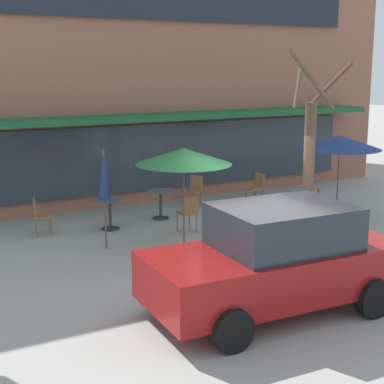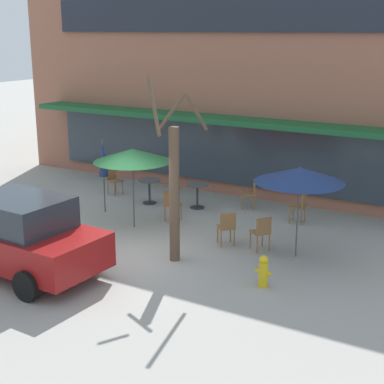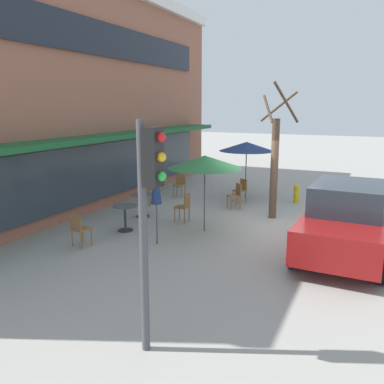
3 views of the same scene
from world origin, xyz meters
name	(u,v)px [view 1 (image 1 of 3)]	position (x,y,z in m)	size (l,w,h in m)	color
ground_plane	(262,261)	(0.00, 0.00, 0.00)	(80.00, 80.00, 0.00)	#9E9B93
building_facade	(93,65)	(0.00, 9.97, 3.97)	(17.64, 9.10, 7.95)	#935B47
cafe_table_near_wall	(110,209)	(-1.85, 3.79, 0.52)	(0.70, 0.70, 0.76)	#333338
cafe_table_streetside	(161,200)	(-0.32, 4.13, 0.52)	(0.70, 0.70, 0.76)	#333338
patio_umbrella_green_folded	(340,142)	(3.72, 1.91, 2.02)	(2.10, 2.10, 2.20)	#4C4C51
patio_umbrella_cream_folded	(104,176)	(-2.49, 2.38, 1.63)	(0.28, 0.28, 2.20)	#4C4C51
patio_umbrella_corner_open	(184,156)	(-0.92, 1.70, 2.02)	(2.10, 2.10, 2.20)	#4C4C51
cafe_chair_0	(194,189)	(1.11, 4.89, 0.53)	(0.54, 0.54, 0.89)	olive
cafe_chair_1	(39,214)	(-3.50, 4.08, 0.53)	(0.46, 0.46, 0.89)	olive
cafe_chair_2	(188,211)	(-0.29, 2.65, 0.53)	(0.41, 0.41, 0.89)	olive
cafe_chair_3	(257,186)	(2.88, 4.36, 0.53)	(0.43, 0.43, 0.89)	olive
cafe_chair_4	(287,208)	(1.95, 1.72, 0.53)	(0.57, 0.57, 0.89)	olive
cafe_chair_5	(314,204)	(2.86, 1.81, 0.53)	(0.56, 0.56, 0.89)	olive
parked_sedan	(276,259)	(-1.27, -2.14, 0.88)	(4.27, 2.14, 1.76)	maroon
street_tree	(309,167)	(1.34, 0.25, 1.83)	(1.35, 1.34, 4.27)	brown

